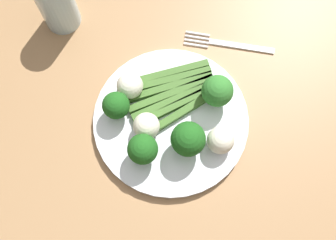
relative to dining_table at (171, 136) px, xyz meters
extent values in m
cube|color=#B7A88E|center=(0.00, 0.00, -0.66)|extent=(6.00, 6.00, 0.02)
cube|color=#9E754C|center=(0.00, 0.00, 0.08)|extent=(1.41, 0.96, 0.04)
cylinder|color=white|center=(0.00, 0.00, 0.10)|extent=(0.26, 0.26, 0.01)
cube|color=#3D6626|center=(0.07, 0.04, 0.12)|extent=(0.11, 0.13, 0.01)
cube|color=#3D6626|center=(0.06, 0.03, 0.12)|extent=(0.10, 0.13, 0.01)
cube|color=#3D6626|center=(0.05, 0.02, 0.12)|extent=(0.11, 0.13, 0.01)
cube|color=#3D6626|center=(0.04, 0.02, 0.12)|extent=(0.12, 0.12, 0.01)
cube|color=#3D6626|center=(0.03, 0.01, 0.12)|extent=(0.12, 0.11, 0.01)
cube|color=#3D6626|center=(0.02, 0.00, 0.12)|extent=(0.13, 0.11, 0.01)
cube|color=#3D6626|center=(0.02, -0.01, 0.12)|extent=(0.14, 0.10, 0.01)
cylinder|color=#4C7F2B|center=(-0.02, 0.09, 0.12)|extent=(0.02, 0.02, 0.02)
sphere|color=#1E5B1C|center=(-0.02, 0.09, 0.14)|extent=(0.05, 0.05, 0.05)
cylinder|color=#4C7F2B|center=(-0.07, 0.02, 0.12)|extent=(0.02, 0.02, 0.02)
sphere|color=#1E5B1C|center=(-0.07, 0.02, 0.15)|extent=(0.05, 0.05, 0.05)
cylinder|color=#4C7F2B|center=(-0.03, -0.04, 0.12)|extent=(0.02, 0.02, 0.02)
sphere|color=#1E5B1C|center=(-0.03, -0.04, 0.15)|extent=(0.06, 0.06, 0.06)
cylinder|color=#609E3D|center=(0.06, -0.06, 0.12)|extent=(0.02, 0.02, 0.02)
sphere|color=#337A2D|center=(0.06, -0.06, 0.15)|extent=(0.05, 0.05, 0.05)
sphere|color=white|center=(0.02, 0.08, 0.13)|extent=(0.04, 0.04, 0.04)
sphere|color=silver|center=(-0.01, -0.09, 0.13)|extent=(0.04, 0.04, 0.04)
sphere|color=silver|center=(-0.03, 0.03, 0.13)|extent=(0.04, 0.04, 0.04)
cube|color=silver|center=(0.18, -0.06, 0.10)|extent=(0.04, 0.12, 0.00)
cube|color=silver|center=(0.18, 0.02, 0.10)|extent=(0.01, 0.04, 0.00)
cube|color=silver|center=(0.17, 0.02, 0.10)|extent=(0.01, 0.04, 0.00)
cube|color=silver|center=(0.16, 0.02, 0.10)|extent=(0.01, 0.04, 0.00)
cube|color=silver|center=(0.15, 0.01, 0.10)|extent=(0.01, 0.04, 0.00)
cylinder|color=silver|center=(0.11, 0.26, 0.15)|extent=(0.07, 0.07, 0.11)
camera|label=1|loc=(-0.20, -0.08, 0.76)|focal=43.39mm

